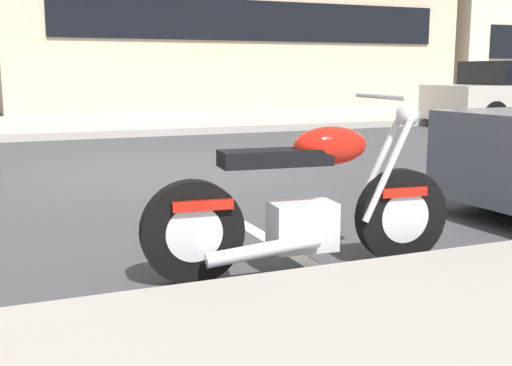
{
  "coord_description": "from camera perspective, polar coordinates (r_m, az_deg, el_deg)",
  "views": [
    {
      "loc": [
        -1.88,
        -7.63,
        1.25
      ],
      "look_at": [
        -0.3,
        -3.88,
        0.53
      ],
      "focal_mm": 44.79,
      "sensor_mm": 36.0,
      "label": 1
    }
  ],
  "objects": [
    {
      "name": "sidewalk_far_curb",
      "position": [
        20.14,
        20.98,
        5.98
      ],
      "size": [
        120.0,
        5.0,
        0.14
      ],
      "primitive_type": "cube",
      "color": "#ADA89E",
      "rests_on": "ground"
    },
    {
      "name": "ground_plane",
      "position": [
        7.96,
        -8.83,
        0.86
      ],
      "size": [
        260.0,
        260.0,
        0.0
      ],
      "primitive_type": "plane",
      "color": "#3D3D3F"
    },
    {
      "name": "parked_motorcycle",
      "position": [
        3.97,
        4.48,
        -2.0
      ],
      "size": [
        2.01,
        0.62,
        1.11
      ],
      "rotation": [
        0.0,
        0.0,
        -0.09
      ],
      "color": "black",
      "rests_on": "ground"
    },
    {
      "name": "parking_stall_stripe",
      "position": [
        4.43,
        3.29,
        -6.29
      ],
      "size": [
        0.12,
        2.2,
        0.01
      ],
      "primitive_type": "cube",
      "color": "silver",
      "rests_on": "ground"
    }
  ]
}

